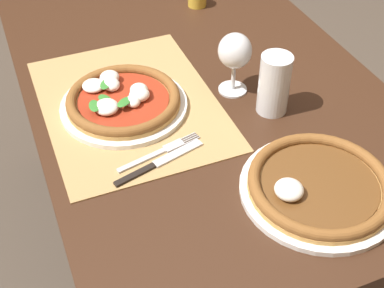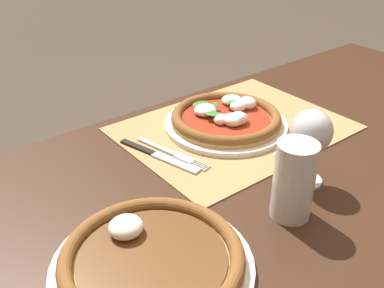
# 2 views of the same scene
# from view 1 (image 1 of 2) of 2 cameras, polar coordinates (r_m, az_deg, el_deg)

# --- Properties ---
(ground_plane) EXTENTS (24.00, 24.00, 0.00)m
(ground_plane) POSITION_cam_1_polar(r_m,az_deg,el_deg) (1.91, -0.19, -10.46)
(ground_plane) COLOR #473D33
(dining_table) EXTENTS (1.44, 0.85, 0.74)m
(dining_table) POSITION_cam_1_polar(r_m,az_deg,el_deg) (1.46, -0.25, 4.96)
(dining_table) COLOR #382114
(dining_table) RESTS_ON ground
(paper_placemat) EXTENTS (0.52, 0.40, 0.00)m
(paper_placemat) POSITION_cam_1_polar(r_m,az_deg,el_deg) (1.28, -6.69, 4.30)
(paper_placemat) COLOR #A88451
(paper_placemat) RESTS_ON dining_table
(pizza_near) EXTENTS (0.30, 0.30, 0.05)m
(pizza_near) POSITION_cam_1_polar(r_m,az_deg,el_deg) (1.26, -7.37, 4.66)
(pizza_near) COLOR silver
(pizza_near) RESTS_ON paper_placemat
(pizza_far) EXTENTS (0.31, 0.31, 0.05)m
(pizza_far) POSITION_cam_1_polar(r_m,az_deg,el_deg) (1.08, 13.37, -4.35)
(pizza_far) COLOR silver
(pizza_far) RESTS_ON dining_table
(wine_glass) EXTENTS (0.08, 0.08, 0.16)m
(wine_glass) POSITION_cam_1_polar(r_m,az_deg,el_deg) (1.26, 4.59, 9.62)
(wine_glass) COLOR silver
(wine_glass) RESTS_ON dining_table
(pint_glass) EXTENTS (0.07, 0.07, 0.15)m
(pint_glass) POSITION_cam_1_polar(r_m,az_deg,el_deg) (1.23, 8.74, 6.22)
(pint_glass) COLOR silver
(pint_glass) RESTS_ON dining_table
(fork) EXTENTS (0.06, 0.20, 0.00)m
(fork) POSITION_cam_1_polar(r_m,az_deg,el_deg) (1.14, -3.47, -0.87)
(fork) COLOR #B7B7BC
(fork) RESTS_ON paper_placemat
(knife) EXTENTS (0.07, 0.21, 0.01)m
(knife) POSITION_cam_1_polar(r_m,az_deg,el_deg) (1.12, -3.48, -1.98)
(knife) COLOR black
(knife) RESTS_ON paper_placemat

